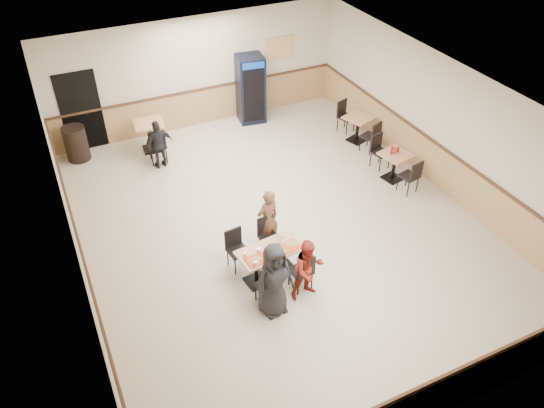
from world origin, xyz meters
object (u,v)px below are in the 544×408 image
diner_woman_right (308,269)px  side_table_near (395,162)px  pepsi_cooler (251,89)px  lone_diner (159,144)px  back_table (150,132)px  diner_man_opposite (268,219)px  diner_woman_left (274,280)px  main_table (271,258)px  side_table_far (358,125)px  trash_bin (76,144)px

diner_woman_right → side_table_near: diner_woman_right is taller
diner_woman_right → pepsi_cooler: size_ratio=0.67×
lone_diner → back_table: (0.00, 0.88, -0.11)m
pepsi_cooler → back_table: bearing=-164.2°
back_table → diner_man_opposite: bearing=-76.4°
diner_woman_left → pepsi_cooler: pepsi_cooler is taller
diner_woman_left → pepsi_cooler: (2.48, 6.68, 0.19)m
lone_diner → side_table_near: lone_diner is taller
lone_diner → pepsi_cooler: size_ratio=0.67×
lone_diner → diner_man_opposite: bearing=99.1°
main_table → side_table_far: (4.23, 3.60, 0.02)m
side_table_near → back_table: back_table is taller
side_table_near → pepsi_cooler: bearing=114.2°
diner_woman_right → back_table: diner_woman_right is taller
pepsi_cooler → trash_bin: (-4.77, -0.04, -0.49)m
main_table → back_table: (-0.82, 5.49, 0.07)m
side_table_far → trash_bin: trash_bin is taller
diner_woman_left → diner_man_opposite: size_ratio=1.10×
main_table → lone_diner: (-0.82, 4.61, 0.18)m
side_table_far → pepsi_cooler: bearing=132.2°
side_table_near → pepsi_cooler: (-1.87, 4.18, 0.47)m
lone_diner → back_table: bearing=-97.5°
diner_woman_right → side_table_far: size_ratio=1.51×
diner_woman_left → pepsi_cooler: size_ratio=0.80×
lone_diner → side_table_far: lone_diner is taller
diner_woman_left → trash_bin: bearing=103.4°
diner_woman_right → trash_bin: size_ratio=1.42×
diner_woman_left → lone_diner: (-0.51, 5.41, -0.12)m
diner_woman_right → side_table_far: bearing=45.6°
diner_woman_left → side_table_near: 5.03m
diner_woman_left → lone_diner: 5.43m
main_table → side_table_far: side_table_far is taller
lone_diner → back_table: lone_diner is taller
side_table_far → pepsi_cooler: pepsi_cooler is taller
diner_man_opposite → diner_woman_right: bearing=81.9°
diner_man_opposite → trash_bin: size_ratio=1.53×
diner_woman_right → pepsi_cooler: (1.76, 6.60, 0.31)m
lone_diner → side_table_near: size_ratio=1.63×
side_table_near → side_table_far: (0.19, 1.89, 0.00)m
diner_woman_left → side_table_far: bearing=38.4°
lone_diner → trash_bin: (-1.79, 1.23, -0.18)m
trash_bin → diner_man_opposite: bearing=-59.8°
diner_woman_left → side_table_far: (4.54, 4.40, -0.28)m
diner_woman_left → side_table_far: diner_woman_left is taller
diner_man_opposite → side_table_far: 4.81m
main_table → diner_woman_right: size_ratio=1.04×
diner_man_opposite → lone_diner: size_ratio=1.09×
main_table → side_table_far: bearing=33.9°
main_table → diner_man_opposite: 0.89m
main_table → pepsi_cooler: 6.29m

